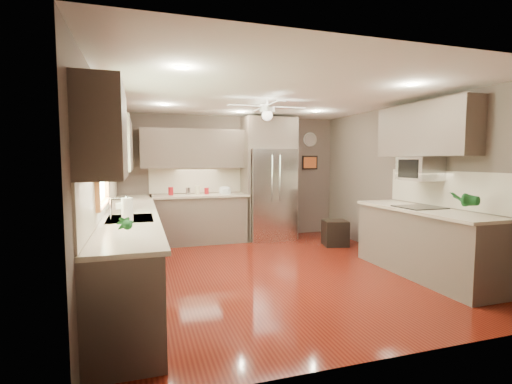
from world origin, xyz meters
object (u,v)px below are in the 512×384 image
canister_a (171,191)px  canister_d (207,191)px  bowl (225,192)px  microwave (420,169)px  canister_b (188,191)px  paper_towel (127,211)px  canister_c (197,190)px  potted_plant_right (463,200)px  soap_bottle (121,206)px  stool (335,233)px  potted_plant_left (125,223)px  refrigerator (270,181)px

canister_a → canister_d: canister_a is taller
canister_d → bowl: 0.36m
bowl → microwave: (2.24, -2.73, 0.51)m
canister_b → paper_towel: bearing=-107.9°
canister_c → potted_plant_right: (2.67, -3.67, 0.09)m
soap_bottle → microwave: size_ratio=0.32×
paper_towel → canister_a: bearing=77.6°
canister_b → microwave: size_ratio=0.25×
canister_a → stool: canister_a is taller
paper_towel → potted_plant_right: bearing=-7.4°
canister_d → soap_bottle: soap_bottle is taller
canister_c → potted_plant_right: bearing=-54.0°
soap_bottle → stool: 3.98m
canister_b → bowl: (0.71, -0.06, -0.04)m
canister_b → canister_c: size_ratio=0.87×
bowl → stool: (1.89, -0.99, -0.73)m
paper_towel → potted_plant_left: bearing=-89.9°
canister_d → potted_plant_right: (2.49, -3.65, 0.12)m
canister_c → paper_towel: bearing=-110.6°
canister_d → microwave: bearing=-46.9°
canister_a → stool: (2.93, -1.00, -0.78)m
canister_d → microwave: microwave is taller
canister_b → potted_plant_left: bearing=-104.5°
canister_b → canister_d: (0.35, -0.01, -0.01)m
canister_d → potted_plant_left: potted_plant_left is taller
canister_b → soap_bottle: size_ratio=0.79×
potted_plant_left → refrigerator: refrigerator is taller
bowl → microwave: microwave is taller
canister_c → stool: bearing=-23.7°
microwave → stool: microwave is taller
microwave → paper_towel: (-3.97, -0.36, -0.40)m
paper_towel → soap_bottle: bearing=96.5°
potted_plant_left → refrigerator: bearing=55.4°
stool → paper_towel: 4.27m
canister_a → bowl: 1.04m
canister_b → bowl: size_ratio=0.58×
soap_bottle → refrigerator: size_ratio=0.07×
canister_d → bowl: (0.36, -0.05, -0.03)m
potted_plant_left → soap_bottle: bearing=93.7°
canister_a → refrigerator: (1.96, -0.04, 0.17)m
canister_d → soap_bottle: (-1.48, -2.20, 0.03)m
canister_a → canister_c: canister_c is taller
canister_d → potted_plant_right: size_ratio=0.36×
canister_d → paper_towel: 3.43m
microwave → canister_b: bearing=136.7°
canister_c → refrigerator: refrigerator is taller
canister_c → canister_d: size_ratio=1.22×
canister_a → canister_b: canister_a is taller
potted_plant_right → microwave: (0.11, 0.86, 0.36)m
potted_plant_right → paper_towel: (-3.86, 0.50, -0.04)m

